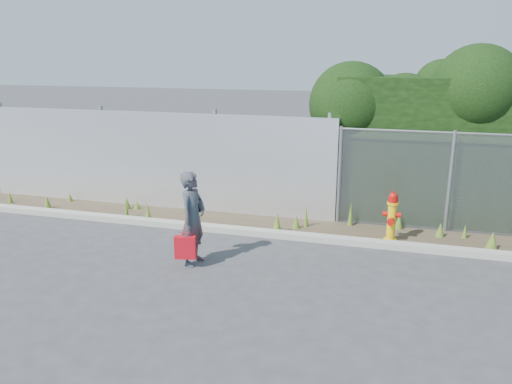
{
  "coord_description": "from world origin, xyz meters",
  "views": [
    {
      "loc": [
        2.04,
        -7.12,
        3.48
      ],
      "look_at": [
        -0.3,
        1.4,
        1.0
      ],
      "focal_mm": 35.0,
      "sensor_mm": 36.0,
      "label": 1
    }
  ],
  "objects": [
    {
      "name": "fire_hydrant",
      "position": [
        2.15,
        2.13,
        0.48
      ],
      "size": [
        0.33,
        0.3,
        1.0
      ],
      "rotation": [
        0.0,
        0.0,
        -0.08
      ],
      "color": "yellow",
      "rests_on": "ground"
    },
    {
      "name": "hedge",
      "position": [
        4.38,
        4.02,
        2.01
      ],
      "size": [
        7.97,
        2.15,
        3.66
      ],
      "color": "black",
      "rests_on": "ground"
    },
    {
      "name": "ground",
      "position": [
        0.0,
        0.0,
        0.0
      ],
      "size": [
        80.0,
        80.0,
        0.0
      ],
      "primitive_type": "plane",
      "color": "#3A3A3C",
      "rests_on": "ground"
    },
    {
      "name": "chainlink_fence",
      "position": [
        4.25,
        3.0,
        1.03
      ],
      "size": [
        6.5,
        0.07,
        2.05
      ],
      "color": "gray",
      "rests_on": "ground"
    },
    {
      "name": "weed_strip",
      "position": [
        1.36,
        2.4,
        0.1
      ],
      "size": [
        16.0,
        1.34,
        0.5
      ],
      "color": "#413425",
      "rests_on": "ground"
    },
    {
      "name": "curb",
      "position": [
        0.0,
        1.8,
        0.06
      ],
      "size": [
        16.0,
        0.22,
        0.12
      ],
      "primitive_type": "cube",
      "color": "#9D9B8E",
      "rests_on": "ground"
    },
    {
      "name": "corrugated_fence",
      "position": [
        -3.25,
        3.01,
        1.1
      ],
      "size": [
        8.5,
        0.21,
        2.3
      ],
      "color": "silver",
      "rests_on": "ground"
    },
    {
      "name": "woman",
      "position": [
        -1.08,
        0.23,
        0.8
      ],
      "size": [
        0.46,
        0.63,
        1.61
      ],
      "primitive_type": "imported",
      "rotation": [
        0.0,
        0.0,
        1.44
      ],
      "color": "#11646C",
      "rests_on": "ground"
    },
    {
      "name": "red_tote_bag",
      "position": [
        -1.13,
        -0.01,
        0.37
      ],
      "size": [
        0.35,
        0.13,
        0.46
      ],
      "rotation": [
        0.0,
        0.0,
        0.22
      ],
      "color": "#B60A1C"
    },
    {
      "name": "black_shoulder_bag",
      "position": [
        -1.1,
        0.47,
        0.92
      ],
      "size": [
        0.21,
        0.09,
        0.16
      ],
      "rotation": [
        0.0,
        0.0,
        0.25
      ],
      "color": "black"
    }
  ]
}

